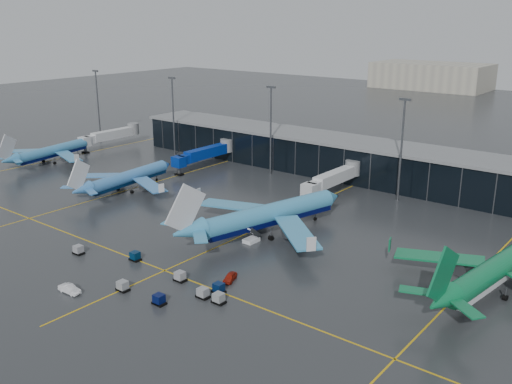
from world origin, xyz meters
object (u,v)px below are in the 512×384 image
Objects in this scene: airliner_klm_west at (52,145)px; baggage_carts at (162,280)px; airliner_klm_near at (270,203)px; mobile_airstair at (251,238)px; airliner_aer_lingus at (498,256)px; airliner_arkefly at (128,170)px; service_van_red at (230,277)px; service_van_white at (70,289)px.

airliner_klm_west is 98.64m from baggage_carts.
airliner_klm_near is 13.09× the size of mobile_airstair.
airliner_aer_lingus is at bearing 35.98° from baggage_carts.
airliner_arkefly is at bearing 145.77° from baggage_carts.
baggage_carts is 9.42× the size of service_van_red.
mobile_airstair is (-45.46, -8.55, -5.55)m from airliner_aer_lingus.
airliner_klm_west is at bearing 143.44° from service_van_red.
airliner_arkefly is at bearing -168.64° from airliner_klm_near.
airliner_klm_near reaches higher than service_van_white.
airliner_klm_near reaches higher than airliner_aer_lingus.
airliner_arkefly reaches higher than airliner_klm_west.
airliner_klm_west is 0.99× the size of airliner_arkefly.
airliner_klm_near is at bearing -169.27° from airliner_aer_lingus.
baggage_carts is (48.14, -32.76, -4.85)m from airliner_arkefly.
airliner_aer_lingus is 71.23m from service_van_white.
service_van_white is at bearing -133.16° from airliner_aer_lingus.
mobile_airstair is 37.51m from service_van_white.
airliner_aer_lingus reaches higher than airliner_arkefly.
airliner_klm_west reaches higher than baggage_carts.
airliner_arkefly is 61.76m from service_van_red.
airliner_aer_lingus is 46.59m from mobile_airstair.
airliner_arkefly is at bearing 136.40° from service_van_red.
mobile_airstair is at bearing -18.68° from service_van_white.
airliner_klm_west reaches higher than mobile_airstair.
airliner_klm_near is 8.71m from mobile_airstair.
airliner_aer_lingus is 1.12× the size of baggage_carts.
airliner_klm_west is 43.20m from airliner_arkefly.
airliner_arkefly is at bearing 37.01° from service_van_white.
airliner_klm_near is at bearing -14.34° from airliner_klm_west.
airliner_klm_near is 10.41× the size of service_van_white.
baggage_carts is at bearing -136.30° from airliner_aer_lingus.
airliner_klm_near is 1.22× the size of baggage_carts.
service_van_red is at bearing -29.95° from airliner_arkefly.
airliner_aer_lingus is at bearing 16.91° from airliner_klm_near.
airliner_klm_near is at bearing 89.83° from baggage_carts.
airliner_arkefly is 59.10m from service_van_white.
airliner_arkefly is 0.89× the size of airliner_aer_lingus.
airliner_klm_near reaches higher than airliner_arkefly.
airliner_klm_near is 43.96m from service_van_white.
airliner_arkefly is at bearing -172.13° from airliner_aer_lingus.
airliner_aer_lingus is (136.53, -4.58, 0.74)m from airliner_klm_west.
service_van_white is (38.52, -44.56, -4.90)m from airliner_arkefly.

